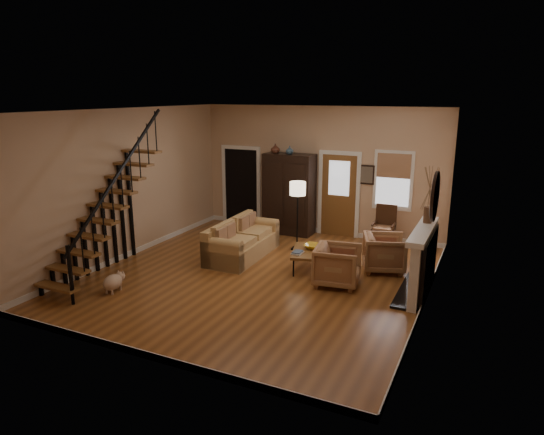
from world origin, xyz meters
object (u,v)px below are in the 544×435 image
at_px(side_chair, 384,227).
at_px(coffee_table, 308,260).
at_px(armoire, 289,194).
at_px(armchair_left, 337,265).
at_px(sofa, 243,240).
at_px(armchair_right, 384,253).
at_px(floor_lamp, 297,216).

bearing_deg(side_chair, coffee_table, -117.19).
distance_m(armoire, armchair_left, 3.74).
height_order(armoire, sofa, armoire).
bearing_deg(sofa, armchair_right, 6.86).
height_order(armchair_left, floor_lamp, floor_lamp).
xyz_separation_m(coffee_table, side_chair, (1.10, 2.14, 0.30)).
bearing_deg(floor_lamp, armchair_right, -13.63).
height_order(armoire, armchair_right, armoire).
distance_m(sofa, side_chair, 3.40).
relative_size(sofa, floor_lamp, 1.30).
bearing_deg(coffee_table, armchair_right, 21.99).
xyz_separation_m(armoire, sofa, (-0.19, -2.22, -0.65)).
bearing_deg(sofa, armchair_left, -17.20).
bearing_deg(sofa, armoire, 83.53).
height_order(sofa, floor_lamp, floor_lamp).
xyz_separation_m(armchair_right, side_chair, (-0.37, 1.55, 0.12)).
bearing_deg(coffee_table, sofa, 175.54).
xyz_separation_m(armoire, coffee_table, (1.45, -2.34, -0.84)).
height_order(armchair_right, floor_lamp, floor_lamp).
xyz_separation_m(floor_lamp, side_chair, (1.81, 1.02, -0.31)).
relative_size(sofa, armchair_left, 2.48).
distance_m(armchair_left, side_chair, 2.72).
distance_m(floor_lamp, side_chair, 2.10).
height_order(armchair_right, side_chair, side_chair).
xyz_separation_m(sofa, side_chair, (2.74, 2.02, 0.11)).
distance_m(armoire, side_chair, 2.61).
relative_size(sofa, coffee_table, 1.95).
distance_m(armoire, floor_lamp, 1.45).
bearing_deg(armchair_left, armchair_right, -38.35).
height_order(coffee_table, floor_lamp, floor_lamp).
bearing_deg(side_chair, armoire, 175.52).
xyz_separation_m(coffee_table, armchair_left, (0.82, -0.55, 0.18)).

